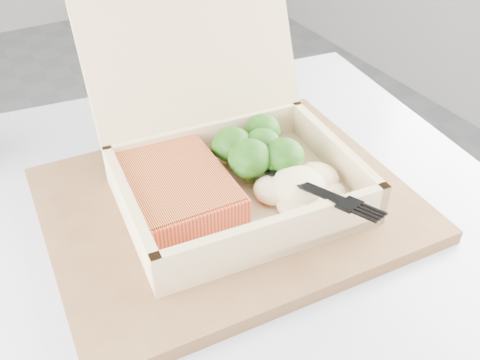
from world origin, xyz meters
TOP-DOWN VIEW (x-y plane):
  - cafe_table at (0.51, -0.57)m, footprint 0.81×0.81m
  - serving_tray at (0.56, -0.53)m, footprint 0.40×0.33m
  - takeout_container at (0.57, -0.50)m, footprint 0.27×0.29m
  - salmon_fillet at (0.51, -0.52)m, footprint 0.11×0.14m
  - broccoli_pile at (0.62, -0.51)m, footprint 0.12×0.12m
  - mashed_potatoes at (0.62, -0.58)m, footprint 0.10×0.08m
  - plastic_fork at (0.61, -0.57)m, footprint 0.05×0.16m
  - receipt at (0.59, -0.33)m, footprint 0.13×0.17m

SIDE VIEW (x-z plane):
  - cafe_table at x=0.51m, z-range 0.17..0.87m
  - receipt at x=0.59m, z-range 0.70..0.70m
  - serving_tray at x=0.56m, z-range 0.70..0.72m
  - salmon_fillet at x=0.51m, z-range 0.73..0.76m
  - mashed_potatoes at x=0.62m, z-range 0.73..0.76m
  - broccoli_pile at x=0.62m, z-range 0.73..0.77m
  - plastic_fork at x=0.61m, z-range 0.75..0.77m
  - takeout_container at x=0.57m, z-range 0.66..0.88m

